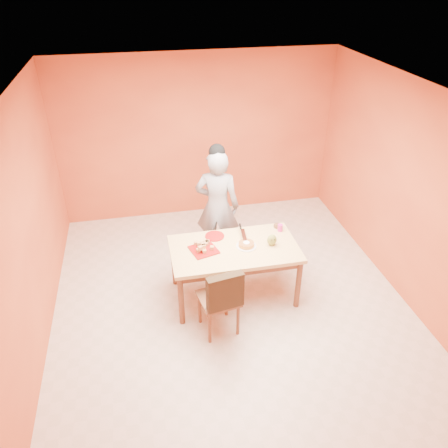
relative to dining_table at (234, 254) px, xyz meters
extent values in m
plane|color=beige|center=(-0.08, -0.14, -0.67)|extent=(5.00, 5.00, 0.00)
plane|color=white|center=(-0.08, -0.14, 2.03)|extent=(5.00, 5.00, 0.00)
plane|color=#D86032|center=(-0.08, 2.36, 0.68)|extent=(4.50, 0.00, 4.50)
plane|color=#D86032|center=(-2.33, -0.14, 0.68)|extent=(0.00, 5.00, 5.00)
plane|color=#D86032|center=(2.17, -0.14, 0.68)|extent=(0.00, 5.00, 5.00)
cube|color=#DDBF73|center=(0.00, 0.00, 0.07)|extent=(1.60, 0.90, 0.05)
cube|color=brown|center=(0.00, 0.00, -0.01)|extent=(1.48, 0.78, 0.10)
cylinder|color=brown|center=(-0.74, -0.39, -0.31)|extent=(0.07, 0.07, 0.71)
cylinder|color=brown|center=(-0.74, 0.39, -0.31)|extent=(0.07, 0.07, 0.71)
cylinder|color=brown|center=(0.74, -0.39, -0.31)|extent=(0.07, 0.07, 0.71)
cylinder|color=brown|center=(0.74, 0.39, -0.31)|extent=(0.07, 0.07, 0.71)
imported|color=gray|center=(-0.04, 0.90, 0.19)|extent=(0.72, 0.58, 1.71)
cube|color=#9A0E0E|center=(-0.39, 0.02, 0.10)|extent=(0.38, 0.38, 0.02)
cylinder|color=#9A0E0E|center=(-0.20, 0.30, 0.10)|extent=(0.28, 0.28, 0.01)
cylinder|color=white|center=(0.15, -0.01, 0.10)|extent=(0.31, 0.31, 0.01)
cylinder|color=#F0B53E|center=(0.15, -0.01, 0.13)|extent=(0.21, 0.21, 0.04)
cube|color=silver|center=(0.16, 0.17, 0.16)|extent=(0.08, 0.27, 0.01)
ellipsoid|color=olive|center=(0.47, -0.04, 0.17)|extent=(0.13, 0.11, 0.15)
cylinder|color=#D11F88|center=(0.68, 0.26, 0.14)|extent=(0.09, 0.09, 0.10)
cylinder|color=#321E0D|center=(0.68, 0.35, 0.11)|extent=(0.12, 0.12, 0.03)
camera|label=1|loc=(-1.05, -4.37, 3.22)|focal=35.00mm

